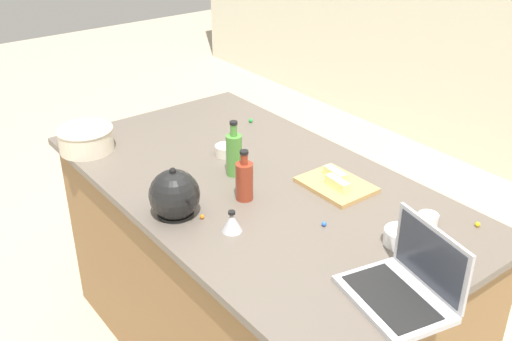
{
  "coord_description": "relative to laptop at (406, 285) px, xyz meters",
  "views": [
    {
      "loc": [
        1.62,
        -1.24,
        2.02
      ],
      "look_at": [
        0.0,
        0.0,
        0.95
      ],
      "focal_mm": 41.92,
      "sensor_mm": 36.0,
      "label": 1
    }
  ],
  "objects": [
    {
      "name": "butter_stick_right",
      "position": [
        -0.62,
        0.32,
        -0.01
      ],
      "size": [
        0.11,
        0.05,
        0.04
      ],
      "primitive_type": "cube",
      "rotation": [
        0.0,
        0.0,
        -0.12
      ],
      "color": "#F4E58C",
      "rests_on": "cutting_board"
    },
    {
      "name": "bottle_soy",
      "position": [
        -0.73,
        -0.03,
        0.03
      ],
      "size": [
        0.07,
        0.07,
        0.2
      ],
      "color": "maroon",
      "rests_on": "island_counter"
    },
    {
      "name": "island_counter",
      "position": [
        -0.81,
        0.08,
        -0.5
      ],
      "size": [
        1.79,
        0.99,
        0.9
      ],
      "color": "olive",
      "rests_on": "ground"
    },
    {
      "name": "candy_2",
      "position": [
        -0.91,
        -0.2,
        -0.04
      ],
      "size": [
        0.02,
        0.02,
        0.02
      ],
      "primitive_type": "sphere",
      "color": "blue",
      "rests_on": "island_counter"
    },
    {
      "name": "candy_3",
      "position": [
        -0.71,
        -0.23,
        -0.04
      ],
      "size": [
        0.02,
        0.02,
        0.02
      ],
      "primitive_type": "sphere",
      "color": "orange",
      "rests_on": "island_counter"
    },
    {
      "name": "laptop",
      "position": [
        0.0,
        0.0,
        0.0
      ],
      "size": [
        0.35,
        0.29,
        0.22
      ],
      "color": "#B7B7BC",
      "rests_on": "island_counter"
    },
    {
      "name": "butter_stick_left",
      "position": [
        -0.56,
        0.28,
        -0.01
      ],
      "size": [
        0.11,
        0.04,
        0.04
      ],
      "primitive_type": "cube",
      "rotation": [
        0.0,
        0.0,
        -0.08
      ],
      "color": "#F4E58C",
      "rests_on": "cutting_board"
    },
    {
      "name": "candy_5",
      "position": [
        -0.42,
        0.08,
        -0.04
      ],
      "size": [
        0.02,
        0.02,
        0.02
      ],
      "primitive_type": "sphere",
      "color": "blue",
      "rests_on": "island_counter"
    },
    {
      "name": "candy_1",
      "position": [
        -0.18,
        0.31,
        -0.04
      ],
      "size": [
        0.02,
        0.02,
        0.02
      ],
      "primitive_type": "sphere",
      "color": "red",
      "rests_on": "island_counter"
    },
    {
      "name": "candy_4",
      "position": [
        -1.29,
        0.42,
        -0.04
      ],
      "size": [
        0.02,
        0.02,
        0.02
      ],
      "primitive_type": "sphere",
      "color": "green",
      "rests_on": "island_counter"
    },
    {
      "name": "candy_0",
      "position": [
        -0.09,
        0.49,
        -0.04
      ],
      "size": [
        0.02,
        0.02,
        0.02
      ],
      "primitive_type": "sphere",
      "color": "yellow",
      "rests_on": "island_counter"
    },
    {
      "name": "kitchen_timer",
      "position": [
        -0.58,
        -0.19,
        -0.01
      ],
      "size": [
        0.07,
        0.07,
        0.08
      ],
      "color": "#B2B2B7",
      "rests_on": "island_counter"
    },
    {
      "name": "mixing_bowl_large",
      "position": [
        -1.48,
        -0.32,
        0.01
      ],
      "size": [
        0.24,
        0.24,
        0.1
      ],
      "color": "beige",
      "rests_on": "island_counter"
    },
    {
      "name": "bottle_olive",
      "position": [
        -0.91,
        0.05,
        0.04
      ],
      "size": [
        0.06,
        0.06,
        0.23
      ],
      "color": "#4C8C38",
      "rests_on": "island_counter"
    },
    {
      "name": "ramekin_medium",
      "position": [
        -0.19,
        0.2,
        -0.02
      ],
      "size": [
        0.11,
        0.11,
        0.05
      ],
      "primitive_type": "cylinder",
      "color": "white",
      "rests_on": "island_counter"
    },
    {
      "name": "kettle",
      "position": [
        -0.79,
        -0.29,
        0.03
      ],
      "size": [
        0.21,
        0.18,
        0.2
      ],
      "color": "black",
      "rests_on": "island_counter"
    },
    {
      "name": "cutting_board",
      "position": [
        -0.59,
        0.3,
        -0.04
      ],
      "size": [
        0.27,
        0.2,
        0.02
      ],
      "primitive_type": "cube",
      "color": "tan",
      "rests_on": "island_counter"
    },
    {
      "name": "ramekin_wide",
      "position": [
        -0.21,
        0.37,
        -0.03
      ],
      "size": [
        0.07,
        0.07,
        0.04
      ],
      "primitive_type": "cylinder",
      "color": "white",
      "rests_on": "island_counter"
    },
    {
      "name": "ramekin_small",
      "position": [
        -1.07,
        0.12,
        -0.02
      ],
      "size": [
        0.09,
        0.09,
        0.04
      ],
      "primitive_type": "cylinder",
      "color": "beige",
      "rests_on": "island_counter"
    }
  ]
}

